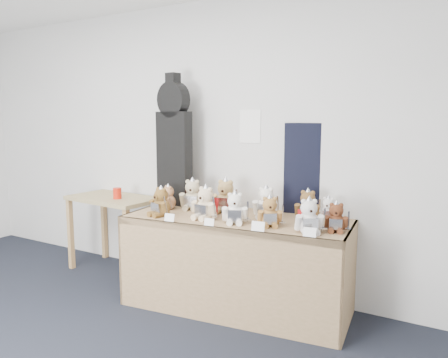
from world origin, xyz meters
The scene contains 22 objects.
room_shell centered at (0.70, 2.49, 1.53)m, with size 6.00×6.00×6.00m.
display_table centered at (0.81, 2.01, 0.62)m, with size 1.96×1.00×0.78m.
side_table centered at (-0.74, 2.20, 0.67)m, with size 0.99×0.61×0.80m.
guitar_case centered at (0.02, 2.26, 1.39)m, with size 0.39×0.16×1.24m.
navy_board centered at (1.35, 2.51, 1.18)m, with size 0.59×0.02×0.78m, color black.
red_cup centered at (-0.62, 2.14, 0.85)m, with size 0.08×0.08×0.11m, color red.
teddy_front_far_left centered at (0.22, 1.79, 0.90)m, with size 0.23×0.21×0.28m.
teddy_front_left centered at (0.60, 1.89, 0.91)m, with size 0.25×0.21×0.31m.
teddy_front_centre centered at (0.89, 1.89, 0.90)m, with size 0.23×0.22×0.28m.
teddy_front_right centered at (1.16, 1.94, 0.89)m, with size 0.22×0.21×0.26m.
teddy_front_far_right centered at (1.49, 1.91, 0.90)m, with size 0.24×0.23×0.29m.
teddy_front_end centered at (1.65, 2.04, 0.88)m, with size 0.20×0.18×0.24m.
teddy_back_left centered at (0.29, 2.16, 0.91)m, with size 0.26×0.24×0.31m.
teddy_back_centre_left centered at (0.62, 2.20, 0.92)m, with size 0.28×0.24×0.33m.
teddy_back_centre_right centered at (1.01, 2.20, 0.90)m, with size 0.25×0.22×0.29m.
teddy_back_right centered at (1.34, 2.28, 0.90)m, with size 0.23×0.20×0.28m.
teddy_back_end centered at (1.50, 2.32, 0.87)m, with size 0.19×0.15×0.22m.
teddy_back_far_left centered at (0.09, 2.06, 0.88)m, with size 0.20×0.20×0.25m.
entry_card_a centered at (0.41, 1.66, 0.82)m, with size 0.09×0.00×0.06m, color white.
entry_card_b centered at (0.76, 1.70, 0.82)m, with size 0.08×0.00×0.06m, color white.
entry_card_c centered at (1.16, 1.75, 0.82)m, with size 0.10×0.00×0.07m, color white.
entry_card_d centered at (1.54, 1.79, 0.82)m, with size 0.09×0.00×0.07m, color white.
Camera 1 is at (2.52, -1.07, 1.62)m, focal length 35.00 mm.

